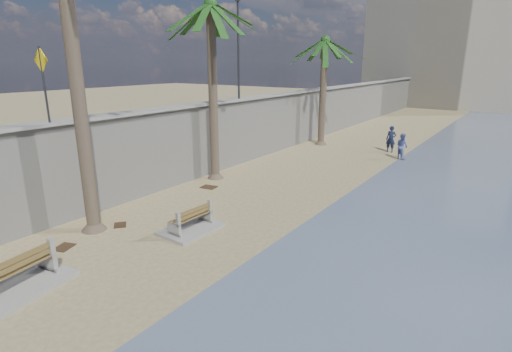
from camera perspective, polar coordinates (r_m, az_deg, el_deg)
The scene contains 15 objects.
ground_plane at distance 11.24m, azimuth -19.25°, elevation -14.58°, with size 140.00×140.00×0.00m, color #9A8A5E.
seawall at distance 28.94m, azimuth 7.16°, elevation 8.43°, with size 0.45×70.00×3.50m, color gray.
wall_cap at distance 28.76m, azimuth 7.29°, elevation 11.98°, with size 0.80×70.00×0.12m, color gray.
end_building at distance 58.31m, azimuth 25.89°, elevation 16.01°, with size 18.00×12.00×14.00m, color #B7AA93.
bench_near at distance 11.91m, azimuth -30.96°, elevation -11.92°, with size 1.99×2.61×0.99m.
bench_far at distance 13.76m, azimuth -9.30°, elevation -6.29°, with size 1.45×2.08×0.85m.
palm_mid at distance 19.14m, azimuth -6.52°, elevation 22.87°, with size 5.00×5.00×8.87m.
palm_back at distance 27.57m, azimuth 9.87°, elevation 18.37°, with size 5.00×5.00×7.75m.
pedestrian_sign at distance 14.84m, azimuth -28.17°, elevation 12.68°, with size 0.78×0.07×2.40m.
streetlight at distance 21.89m, azimuth -2.55°, elevation 18.93°, with size 0.28×0.28×5.12m.
person_a at distance 26.55m, azimuth 18.74°, elevation 5.26°, with size 0.69×0.46×1.90m, color #141C38.
person_b at distance 24.89m, azimuth 20.14°, elevation 4.20°, with size 0.82×0.63×1.69m, color #4D5CA0.
debris_b at distance 13.90m, azimuth -25.74°, elevation -9.14°, with size 0.58×0.47×0.03m, color #382616.
debris_c at distance 18.38m, azimuth -6.75°, elevation -1.58°, with size 0.68×0.54×0.03m, color #382616.
debris_d at distance 14.93m, azimuth -18.85°, elevation -6.64°, with size 0.51×0.40×0.03m, color #382616.
Camera 1 is at (8.13, -5.40, 5.57)m, focal length 28.00 mm.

